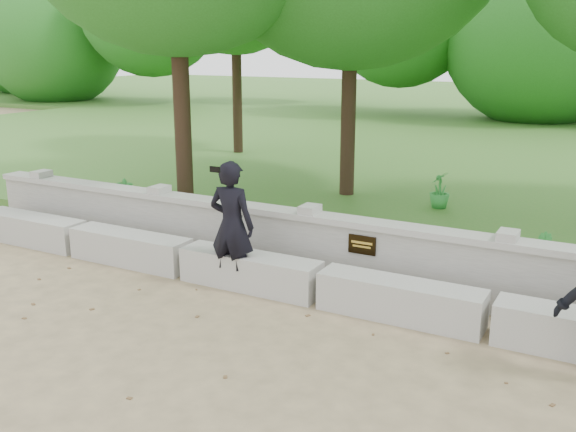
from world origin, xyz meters
TOP-DOWN VIEW (x-y plane):
  - ground at (0.00, 0.00)m, footprint 80.00×80.00m
  - lawn at (0.00, 14.00)m, footprint 40.00×22.00m
  - concrete_bench at (0.00, 1.90)m, footprint 11.90×0.45m
  - parapet_wall at (0.00, 2.60)m, footprint 12.50×0.35m
  - man_main at (-1.19, 1.80)m, footprint 0.63×0.56m
  - shrub_a at (-4.51, 3.49)m, footprint 0.33×0.34m
  - shrub_b at (2.27, 3.42)m, footprint 0.31×0.35m
  - shrub_d at (0.24, 6.22)m, footprint 0.36×0.39m

SIDE VIEW (x-z plane):
  - ground at x=0.00m, z-range 0.00..0.00m
  - lawn at x=0.00m, z-range 0.00..0.25m
  - concrete_bench at x=0.00m, z-range 0.00..0.45m
  - parapet_wall at x=0.00m, z-range 0.01..0.91m
  - shrub_a at x=-4.51m, z-range 0.25..0.79m
  - shrub_b at x=2.27m, z-range 0.25..0.80m
  - shrub_d at x=0.24m, z-range 0.25..0.89m
  - man_main at x=-1.19m, z-range 0.00..1.66m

